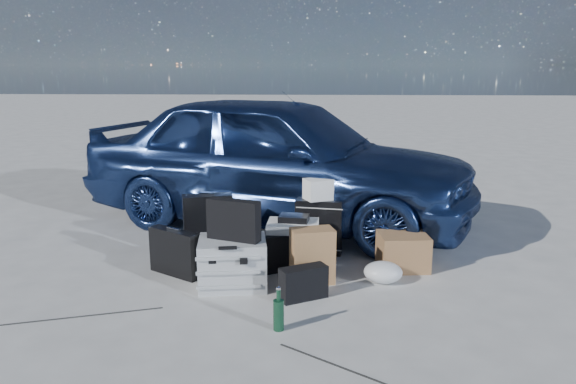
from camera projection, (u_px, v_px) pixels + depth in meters
The scene contains 16 objects.
ground at pixel (255, 297), 4.32m from camera, with size 60.00×60.00×0.00m, color beige.
car at pixel (278, 159), 6.20m from camera, with size 1.74×4.32×1.47m, color navy.
pelican_case at pixel (233, 262), 4.51m from camera, with size 0.53×0.44×0.39m, color #A7ABAD.
laptop_bag at pixel (234, 220), 4.43m from camera, with size 0.43×0.11×0.32m, color black.
briefcase at pixel (175, 253), 4.74m from camera, with size 0.51×0.11×0.39m, color black.
suitcase_left at pixel (208, 226), 5.20m from camera, with size 0.45×0.16×0.58m, color black.
suitcase_right at pixel (319, 227), 5.28m from camera, with size 0.43×0.16×0.52m, color black.
white_carton at pixel (318, 189), 5.22m from camera, with size 0.24×0.19×0.19m, color white.
duffel_bag at pixel (293, 248), 4.98m from camera, with size 0.65×0.28×0.32m, color black.
flat_box_white at pixel (293, 226), 4.93m from camera, with size 0.45×0.33×0.08m, color white.
flat_box_black at pixel (294, 218), 4.93m from camera, with size 0.26×0.18×0.05m, color black.
kraft_bag at pixel (312, 256), 4.56m from camera, with size 0.34×0.21×0.46m, color #A97149.
cardboard_box at pixel (403, 251), 4.90m from camera, with size 0.41×0.36×0.31m, color #8F5B3E.
plastic_bag at pixel (383, 272), 4.60m from camera, with size 0.32×0.27×0.17m, color silver.
messenger_bag at pixel (304, 283), 4.26m from camera, with size 0.36×0.14×0.25m, color black.
green_bottle at pixel (279, 310), 3.76m from camera, with size 0.07×0.07×0.29m, color #0F301D.
Camera 1 is at (0.45, -4.01, 1.75)m, focal length 35.00 mm.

